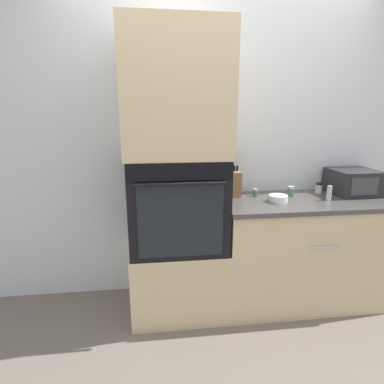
% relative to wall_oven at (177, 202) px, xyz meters
% --- Properties ---
extents(ground_plane, '(12.00, 12.00, 0.00)m').
position_rel_wall_oven_xyz_m(ground_plane, '(0.36, -0.30, -0.90)').
color(ground_plane, '#6B6056').
extents(wall_back, '(8.00, 0.05, 2.50)m').
position_rel_wall_oven_xyz_m(wall_back, '(0.36, 0.33, 0.35)').
color(wall_back, silver).
rests_on(wall_back, ground_plane).
extents(oven_cabinet_base, '(0.72, 0.60, 0.56)m').
position_rel_wall_oven_xyz_m(oven_cabinet_base, '(0.00, 0.00, -0.62)').
color(oven_cabinet_base, beige).
rests_on(oven_cabinet_base, ground_plane).
extents(wall_oven, '(0.70, 0.64, 0.69)m').
position_rel_wall_oven_xyz_m(wall_oven, '(0.00, 0.00, 0.00)').
color(wall_oven, black).
rests_on(wall_oven, oven_cabinet_base).
extents(oven_cabinet_upper, '(0.72, 0.60, 0.87)m').
position_rel_wall_oven_xyz_m(oven_cabinet_upper, '(0.00, 0.00, 0.78)').
color(oven_cabinet_upper, beige).
rests_on(oven_cabinet_upper, wall_oven).
extents(counter_unit, '(1.39, 0.63, 0.89)m').
position_rel_wall_oven_xyz_m(counter_unit, '(1.05, 0.00, -0.46)').
color(counter_unit, beige).
rests_on(counter_unit, ground_plane).
extents(microwave, '(0.37, 0.35, 0.21)m').
position_rel_wall_oven_xyz_m(microwave, '(1.50, 0.12, 0.09)').
color(microwave, '#232326').
rests_on(microwave, counter_unit).
extents(knife_block, '(0.09, 0.15, 0.25)m').
position_rel_wall_oven_xyz_m(knife_block, '(0.48, 0.19, 0.09)').
color(knife_block, olive).
rests_on(knife_block, counter_unit).
extents(bowl, '(0.14, 0.14, 0.05)m').
position_rel_wall_oven_xyz_m(bowl, '(0.78, -0.04, 0.01)').
color(bowl, white).
rests_on(bowl, counter_unit).
extents(condiment_jar_near, '(0.04, 0.04, 0.06)m').
position_rel_wall_oven_xyz_m(condiment_jar_near, '(0.65, 0.13, 0.02)').
color(condiment_jar_near, '#427047').
rests_on(condiment_jar_near, counter_unit).
extents(condiment_jar_mid, '(0.05, 0.05, 0.09)m').
position_rel_wall_oven_xyz_m(condiment_jar_mid, '(1.23, 0.18, 0.03)').
color(condiment_jar_mid, silver).
rests_on(condiment_jar_mid, counter_unit).
extents(condiment_jar_far, '(0.04, 0.04, 0.12)m').
position_rel_wall_oven_xyz_m(condiment_jar_far, '(1.19, -0.05, 0.04)').
color(condiment_jar_far, silver).
rests_on(condiment_jar_far, counter_unit).
extents(condiment_jar_back, '(0.05, 0.05, 0.09)m').
position_rel_wall_oven_xyz_m(condiment_jar_back, '(0.94, 0.09, 0.03)').
color(condiment_jar_back, '#427047').
rests_on(condiment_jar_back, counter_unit).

